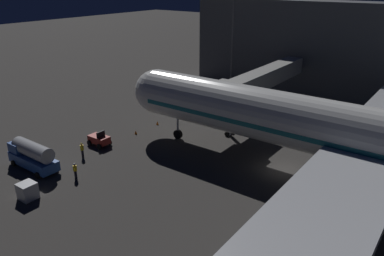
% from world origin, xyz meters
% --- Properties ---
extents(ground_plane, '(320.00, 320.00, 0.00)m').
position_xyz_m(ground_plane, '(0.00, 0.00, 0.00)').
color(ground_plane, '#383533').
extents(jet_bridge, '(23.83, 3.40, 7.36)m').
position_xyz_m(jet_bridge, '(-12.68, -10.14, 5.83)').
color(jet_bridge, '#9E9E99').
rests_on(jet_bridge, ground_plane).
extents(apron_floodlight_mast, '(2.90, 0.50, 19.04)m').
position_xyz_m(apron_floodlight_mast, '(-25.50, -22.12, 10.98)').
color(apron_floodlight_mast, '#59595E').
rests_on(apron_floodlight_mast, ground_plane).
extents(baggage_tug_lead, '(1.86, 2.68, 1.95)m').
position_xyz_m(baggage_tug_lead, '(7.53, -21.47, 0.78)').
color(baggage_tug_lead, maroon).
rests_on(baggage_tug_lead, ground_plane).
extents(fuel_tanker, '(2.46, 6.63, 3.15)m').
position_xyz_m(fuel_tanker, '(15.95, -22.61, 1.64)').
color(fuel_tanker, '#234C9E').
rests_on(fuel_tanker, ground_plane).
extents(baggage_container_mid_row, '(1.51, 1.51, 1.62)m').
position_xyz_m(baggage_container_mid_row, '(19.83, -17.36, 0.81)').
color(baggage_container_mid_row, '#B7BABF').
rests_on(baggage_container_mid_row, ground_plane).
extents(ground_crew_by_belt_loader, '(0.40, 0.40, 1.80)m').
position_xyz_m(ground_crew_by_belt_loader, '(10.96, -20.44, 0.99)').
color(ground_crew_by_belt_loader, black).
rests_on(ground_crew_by_belt_loader, ground_plane).
extents(ground_crew_marshaller_fwd, '(0.40, 0.40, 1.73)m').
position_xyz_m(ground_crew_marshaller_fwd, '(14.62, -16.98, 0.95)').
color(ground_crew_marshaller_fwd, black).
rests_on(ground_crew_marshaller_fwd, ground_plane).
extents(traffic_cone_nose_port, '(0.36, 0.36, 0.55)m').
position_xyz_m(traffic_cone_nose_port, '(-2.20, -20.37, 0.28)').
color(traffic_cone_nose_port, orange).
rests_on(traffic_cone_nose_port, ground_plane).
extents(traffic_cone_nose_starboard, '(0.36, 0.36, 0.55)m').
position_xyz_m(traffic_cone_nose_starboard, '(2.20, -20.37, 0.28)').
color(traffic_cone_nose_starboard, orange).
rests_on(traffic_cone_nose_starboard, ground_plane).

